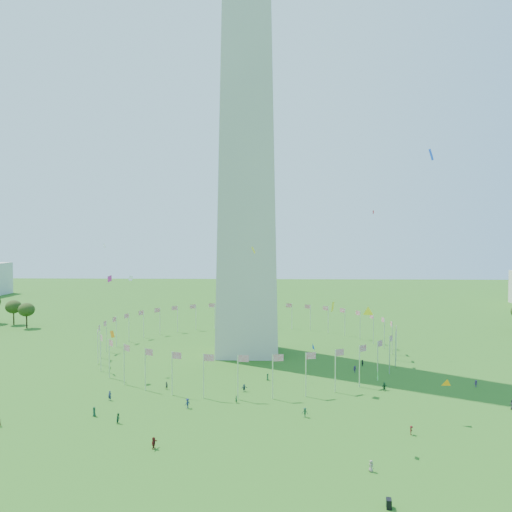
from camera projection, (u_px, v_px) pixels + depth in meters
The scene contains 6 objects.
ground at pixel (234, 418), 89.43m from camera, with size 600.00×600.00×0.00m, color #205313.
washington_monument at pixel (248, 47), 136.24m from camera, with size 16.80×16.80×169.00m, color beige, non-canonical shape.
flag_ring at pixel (248, 337), 139.20m from camera, with size 80.24×80.24×9.00m.
stroller at pixel (389, 503), 59.53m from camera, with size 0.78×1.12×1.23m, color black.
crowd at pixel (280, 402), 95.68m from camera, with size 92.96×61.96×1.93m.
kites_aloft at pixel (266, 295), 112.80m from camera, with size 79.79×67.29×41.93m.
Camera 1 is at (6.97, -88.10, 32.35)m, focal length 35.00 mm.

